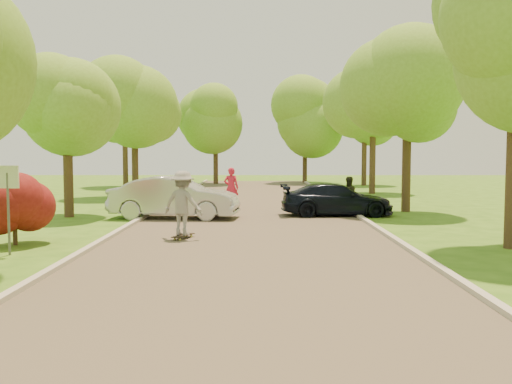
{
  "coord_description": "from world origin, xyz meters",
  "views": [
    {
      "loc": [
        0.23,
        -9.66,
        2.52
      ],
      "look_at": [
        0.17,
        7.29,
        1.3
      ],
      "focal_mm": 40.0,
      "sensor_mm": 36.0,
      "label": 1
    }
  ],
  "objects_px": {
    "street_sign": "(8,191)",
    "skateboarder": "(183,203)",
    "person_striped": "(231,188)",
    "dark_sedan": "(337,200)",
    "longboard": "(183,236)",
    "silver_sedan": "(174,198)",
    "person_olive": "(348,196)"
  },
  "relations": [
    {
      "from": "street_sign",
      "to": "skateboarder",
      "type": "bearing_deg",
      "value": 32.77
    },
    {
      "from": "skateboarder",
      "to": "person_striped",
      "type": "bearing_deg",
      "value": -74.3
    },
    {
      "from": "dark_sedan",
      "to": "person_striped",
      "type": "xyz_separation_m",
      "value": [
        -4.25,
        3.14,
        0.27
      ]
    },
    {
      "from": "person_striped",
      "to": "longboard",
      "type": "bearing_deg",
      "value": 88.81
    },
    {
      "from": "silver_sedan",
      "to": "skateboarder",
      "type": "height_order",
      "value": "skateboarder"
    },
    {
      "from": "longboard",
      "to": "person_olive",
      "type": "relative_size",
      "value": 0.64
    },
    {
      "from": "street_sign",
      "to": "dark_sedan",
      "type": "relative_size",
      "value": 0.5
    },
    {
      "from": "person_olive",
      "to": "dark_sedan",
      "type": "bearing_deg",
      "value": 16.2
    },
    {
      "from": "longboard",
      "to": "person_olive",
      "type": "bearing_deg",
      "value": -110.7
    },
    {
      "from": "skateboarder",
      "to": "person_striped",
      "type": "distance_m",
      "value": 9.12
    },
    {
      "from": "silver_sedan",
      "to": "longboard",
      "type": "relative_size",
      "value": 4.89
    },
    {
      "from": "silver_sedan",
      "to": "skateboarder",
      "type": "bearing_deg",
      "value": -163.01
    },
    {
      "from": "person_striped",
      "to": "person_olive",
      "type": "relative_size",
      "value": 1.18
    },
    {
      "from": "dark_sedan",
      "to": "longboard",
      "type": "bearing_deg",
      "value": 137.04
    },
    {
      "from": "longboard",
      "to": "person_striped",
      "type": "relative_size",
      "value": 0.54
    },
    {
      "from": "dark_sedan",
      "to": "skateboarder",
      "type": "height_order",
      "value": "skateboarder"
    },
    {
      "from": "silver_sedan",
      "to": "dark_sedan",
      "type": "bearing_deg",
      "value": -75.53
    },
    {
      "from": "silver_sedan",
      "to": "person_olive",
      "type": "relative_size",
      "value": 3.14
    },
    {
      "from": "dark_sedan",
      "to": "longboard",
      "type": "xyz_separation_m",
      "value": [
        -5.21,
        -5.93,
        -0.53
      ]
    },
    {
      "from": "longboard",
      "to": "person_striped",
      "type": "xyz_separation_m",
      "value": [
        0.96,
        9.07,
        0.79
      ]
    },
    {
      "from": "street_sign",
      "to": "person_olive",
      "type": "xyz_separation_m",
      "value": [
        9.6,
        8.75,
        -0.81
      ]
    },
    {
      "from": "street_sign",
      "to": "silver_sedan",
      "type": "distance_m",
      "value": 8.09
    },
    {
      "from": "street_sign",
      "to": "longboard",
      "type": "bearing_deg",
      "value": 32.77
    },
    {
      "from": "dark_sedan",
      "to": "skateboarder",
      "type": "relative_size",
      "value": 2.35
    },
    {
      "from": "silver_sedan",
      "to": "person_striped",
      "type": "relative_size",
      "value": 2.66
    },
    {
      "from": "longboard",
      "to": "person_olive",
      "type": "distance_m",
      "value": 8.49
    },
    {
      "from": "skateboarder",
      "to": "silver_sedan",
      "type": "bearing_deg",
      "value": -57.25
    },
    {
      "from": "person_olive",
      "to": "longboard",
      "type": "bearing_deg",
      "value": 31.09
    },
    {
      "from": "silver_sedan",
      "to": "longboard",
      "type": "xyz_separation_m",
      "value": [
        0.97,
        -5.0,
        -0.68
      ]
    },
    {
      "from": "dark_sedan",
      "to": "person_olive",
      "type": "bearing_deg",
      "value": -58.95
    },
    {
      "from": "street_sign",
      "to": "skateboarder",
      "type": "relative_size",
      "value": 1.18
    },
    {
      "from": "street_sign",
      "to": "skateboarder",
      "type": "height_order",
      "value": "street_sign"
    }
  ]
}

